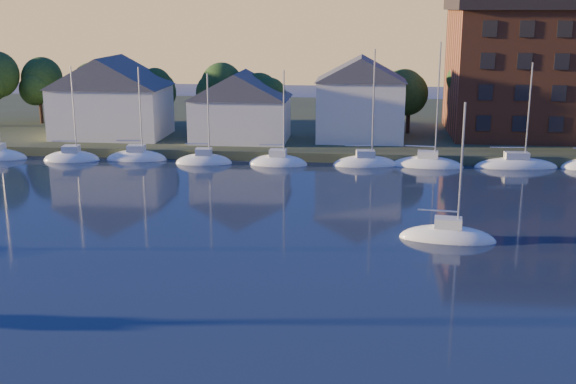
# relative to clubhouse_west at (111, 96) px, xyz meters

# --- Properties ---
(shoreline_land) EXTENTS (160.00, 50.00, 2.00)m
(shoreline_land) POSITION_rel_clubhouse_west_xyz_m (22.00, 17.00, -5.93)
(shoreline_land) COLOR #384226
(shoreline_land) RESTS_ON ground
(wooden_dock) EXTENTS (120.00, 3.00, 1.00)m
(wooden_dock) POSITION_rel_clubhouse_west_xyz_m (22.00, -6.00, -5.93)
(wooden_dock) COLOR brown
(wooden_dock) RESTS_ON ground
(clubhouse_west) EXTENTS (13.65, 9.45, 9.64)m
(clubhouse_west) POSITION_rel_clubhouse_west_xyz_m (0.00, 0.00, 0.00)
(clubhouse_west) COLOR silver
(clubhouse_west) RESTS_ON shoreline_land
(clubhouse_centre) EXTENTS (11.55, 8.40, 8.08)m
(clubhouse_centre) POSITION_rel_clubhouse_west_xyz_m (16.00, -1.00, -0.80)
(clubhouse_centre) COLOR silver
(clubhouse_centre) RESTS_ON shoreline_land
(clubhouse_east) EXTENTS (10.50, 8.40, 9.80)m
(clubhouse_east) POSITION_rel_clubhouse_west_xyz_m (30.00, 1.00, 0.07)
(clubhouse_east) COLOR silver
(clubhouse_east) RESTS_ON shoreline_land
(tree_line) EXTENTS (93.40, 5.40, 8.90)m
(tree_line) POSITION_rel_clubhouse_west_xyz_m (24.00, 5.00, 1.24)
(tree_line) COLOR #321F17
(tree_line) RESTS_ON shoreline_land
(moored_fleet) EXTENTS (79.50, 2.40, 12.05)m
(moored_fleet) POSITION_rel_clubhouse_west_xyz_m (18.00, -9.00, -5.83)
(moored_fleet) COLOR white
(moored_fleet) RESTS_ON ground
(drifting_sailboat_right) EXTENTS (7.11, 3.09, 11.06)m
(drifting_sailboat_right) POSITION_rel_clubhouse_west_xyz_m (36.73, -33.90, -5.84)
(drifting_sailboat_right) COLOR white
(drifting_sailboat_right) RESTS_ON ground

